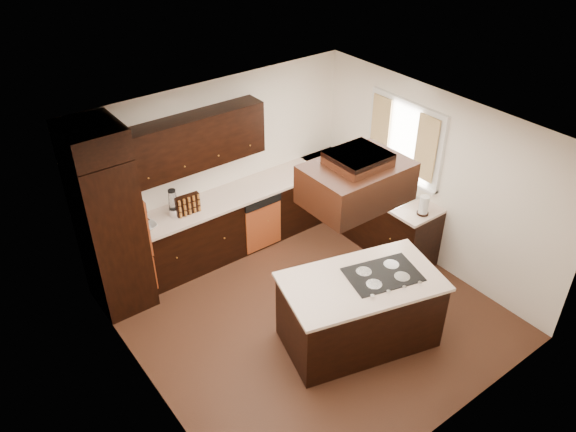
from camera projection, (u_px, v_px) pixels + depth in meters
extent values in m
cube|color=brown|center=(310.00, 314.00, 7.19)|extent=(4.20, 4.20, 0.02)
cube|color=silver|center=(315.00, 135.00, 5.80)|extent=(4.20, 4.20, 0.02)
cube|color=white|center=(218.00, 165.00, 7.90)|extent=(4.20, 0.02, 2.50)
cube|color=white|center=(458.00, 342.00, 5.09)|extent=(4.20, 0.02, 2.50)
cube|color=white|center=(143.00, 310.00, 5.44)|extent=(0.02, 4.20, 2.50)
cube|color=white|center=(434.00, 180.00, 7.56)|extent=(0.02, 4.20, 2.50)
cube|color=black|center=(111.00, 233.00, 6.85)|extent=(0.65, 0.75, 2.12)
cube|color=#B34F25|center=(137.00, 220.00, 6.99)|extent=(0.05, 0.62, 0.78)
cube|color=black|center=(235.00, 222.00, 8.16)|extent=(2.93, 0.60, 0.88)
cube|color=black|center=(366.00, 209.00, 8.45)|extent=(0.60, 2.40, 0.88)
cube|color=beige|center=(234.00, 195.00, 7.90)|extent=(2.93, 0.63, 0.04)
cube|color=beige|center=(368.00, 183.00, 8.19)|extent=(0.63, 2.40, 0.04)
cube|color=black|center=(194.00, 142.00, 7.26)|extent=(2.00, 0.34, 0.72)
cube|color=#B34F25|center=(263.00, 227.00, 8.14)|extent=(0.60, 0.05, 0.72)
cube|color=white|center=(405.00, 140.00, 7.68)|extent=(0.06, 1.32, 1.12)
cube|color=white|center=(406.00, 139.00, 7.70)|extent=(0.00, 1.20, 1.00)
cube|color=beige|center=(426.00, 149.00, 7.35)|extent=(0.02, 0.34, 0.90)
cube|color=beige|center=(380.00, 127.00, 7.91)|extent=(0.02, 0.34, 0.90)
cube|color=silver|center=(386.00, 191.00, 7.95)|extent=(0.52, 0.84, 0.01)
cube|color=black|center=(359.00, 312.00, 6.59)|extent=(1.93, 1.38, 0.88)
cube|color=beige|center=(362.00, 282.00, 6.33)|extent=(2.01, 1.46, 0.04)
cube|color=black|center=(383.00, 274.00, 6.40)|extent=(0.94, 0.75, 0.01)
cube|color=black|center=(356.00, 183.00, 5.68)|extent=(1.05, 0.72, 0.42)
cube|color=black|center=(358.00, 159.00, 5.53)|extent=(0.55, 0.50, 0.13)
cylinder|color=silver|center=(174.00, 212.00, 7.42)|extent=(0.15, 0.15, 0.10)
cone|color=silver|center=(173.00, 200.00, 7.32)|extent=(0.13, 0.13, 0.26)
cube|color=black|center=(188.00, 204.00, 7.40)|extent=(0.33, 0.10, 0.28)
imported|color=white|center=(146.00, 227.00, 7.16)|extent=(0.28, 0.28, 0.06)
imported|color=white|center=(359.00, 173.00, 8.21)|extent=(0.09, 0.10, 0.19)
cylinder|color=white|center=(424.00, 205.00, 7.38)|extent=(0.16, 0.16, 0.27)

